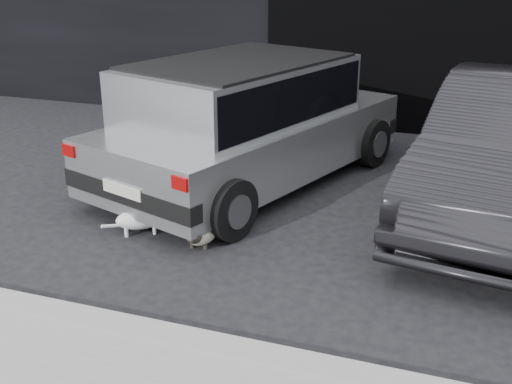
% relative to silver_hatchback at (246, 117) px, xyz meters
% --- Properties ---
extents(ground, '(80.00, 80.00, 0.00)m').
position_rel_silver_hatchback_xyz_m(ground, '(0.28, -0.94, -0.85)').
color(ground, black).
rests_on(ground, ground).
extents(garage_opening, '(4.00, 0.10, 2.60)m').
position_rel_silver_hatchback_xyz_m(garage_opening, '(1.28, 3.05, 0.45)').
color(garage_opening, black).
rests_on(garage_opening, ground).
extents(curb, '(18.00, 0.25, 0.12)m').
position_rel_silver_hatchback_xyz_m(curb, '(1.28, -3.54, -0.79)').
color(curb, '#969691').
rests_on(curb, ground).
extents(silver_hatchback, '(3.14, 4.62, 1.56)m').
position_rel_silver_hatchback_xyz_m(silver_hatchback, '(0.00, 0.00, 0.00)').
color(silver_hatchback, '#B0B4B5').
rests_on(silver_hatchback, ground).
extents(cat_siamese, '(0.32, 0.83, 0.29)m').
position_rel_silver_hatchback_xyz_m(cat_siamese, '(0.21, -1.84, -0.72)').
color(cat_siamese, beige).
rests_on(cat_siamese, ground).
extents(cat_white, '(0.62, 0.50, 0.34)m').
position_rel_silver_hatchback_xyz_m(cat_white, '(-0.48, -1.80, -0.69)').
color(cat_white, white).
rests_on(cat_white, ground).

